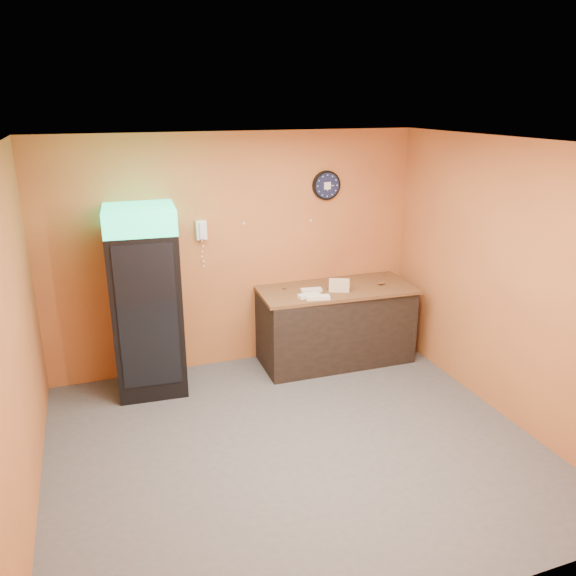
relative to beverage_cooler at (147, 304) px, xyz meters
name	(u,v)px	position (x,y,z in m)	size (l,w,h in m)	color
floor	(294,446)	(1.11, -1.60, -1.02)	(4.50, 4.50, 0.00)	#47474C
back_wall	(236,253)	(1.11, 0.40, 0.38)	(4.50, 0.02, 2.80)	#C37237
left_wall	(12,344)	(-1.14, -1.60, 0.38)	(0.02, 4.00, 2.80)	#C37237
right_wall	(505,281)	(3.36, -1.60, 0.38)	(0.02, 4.00, 2.80)	#C37237
ceiling	(296,143)	(1.11, -1.60, 1.78)	(4.50, 4.00, 0.02)	white
beverage_cooler	(147,304)	(0.00, 0.00, 0.00)	(0.78, 0.79, 2.08)	black
prep_counter	(335,326)	(2.24, -0.01, -0.56)	(1.84, 0.82, 0.92)	black
wall_clock	(326,185)	(2.26, 0.37, 1.13)	(0.36, 0.06, 0.36)	black
wall_phone	(201,230)	(0.70, 0.34, 0.70)	(0.12, 0.11, 0.22)	white
butcher_paper	(336,289)	(2.24, -0.01, -0.08)	(1.89, 0.86, 0.04)	brown
sub_roll_stack	(339,285)	(2.22, -0.16, 0.02)	(0.25, 0.17, 0.15)	beige
wrapped_sandwich_left	(309,295)	(1.81, -0.22, -0.04)	(0.26, 0.10, 0.04)	white
wrapped_sandwich_mid	(318,297)	(1.87, -0.32, -0.04)	(0.27, 0.11, 0.04)	white
wrapped_sandwich_right	(311,290)	(1.91, -0.05, -0.04)	(0.25, 0.10, 0.04)	white
kitchen_tool	(337,286)	(2.24, -0.03, -0.03)	(0.06, 0.06, 0.06)	silver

